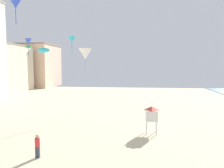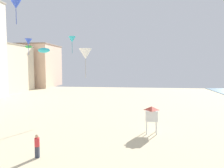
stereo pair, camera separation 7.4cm
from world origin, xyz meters
The scene contains 9 objects.
boardwalk_hotel_far centered at (-28.19, 60.76, 6.39)m, with size 18.26×13.39×12.76m.
kite_flyer centered at (-0.50, 9.98, 0.92)m, with size 0.34×0.34×1.64m.
lifeguard_stand centered at (7.61, 16.57, 1.84)m, with size 1.10×1.10×2.55m.
kite_cyan_parafoil centered at (-12.83, 39.09, 9.49)m, with size 2.59×0.72×1.01m.
kite_cyan_delta centered at (-3.78, 29.01, 10.34)m, with size 1.13×1.13×2.57m.
kite_blue_delta centered at (-9.08, 25.66, 9.72)m, with size 1.00×1.00×2.28m.
kite_white_delta_2 centered at (-0.41, 23.72, 7.85)m, with size 1.64×1.64×3.74m.
kite_blue_delta_2 centered at (-12.78, 29.10, 15.89)m, with size 1.64×1.64×3.72m.
kite_green_parafoil centered at (-13.39, 33.89, 9.75)m, with size 1.34×0.37×0.52m.
Camera 2 is at (6.37, -3.95, 6.32)m, focal length 35.19 mm.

